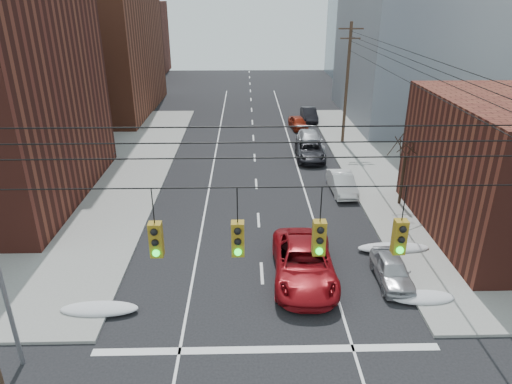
{
  "coord_description": "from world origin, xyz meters",
  "views": [
    {
      "loc": [
        -0.76,
        -7.79,
        13.17
      ],
      "look_at": [
        -0.21,
        15.57,
        3.0
      ],
      "focal_mm": 32.0,
      "sensor_mm": 36.0,
      "label": 1
    }
  ],
  "objects_px": {
    "parked_car_b": "(342,183)",
    "lot_car_b": "(85,152)",
    "parked_car_d": "(310,141)",
    "parked_car_f": "(309,114)",
    "lot_car_d": "(53,151)",
    "red_pickup": "(304,263)",
    "parked_car_c": "(310,151)",
    "parked_car_e": "(298,123)",
    "parked_car_a": "(392,270)",
    "lot_car_a": "(59,171)"
  },
  "relations": [
    {
      "from": "parked_car_b",
      "to": "lot_car_b",
      "type": "height_order",
      "value": "lot_car_b"
    },
    {
      "from": "parked_car_d",
      "to": "parked_car_f",
      "type": "relative_size",
      "value": 1.23
    },
    {
      "from": "lot_car_d",
      "to": "parked_car_d",
      "type": "bearing_deg",
      "value": -87.35
    },
    {
      "from": "parked_car_b",
      "to": "parked_car_d",
      "type": "distance_m",
      "value": 10.1
    },
    {
      "from": "red_pickup",
      "to": "parked_car_c",
      "type": "relative_size",
      "value": 1.24
    },
    {
      "from": "parked_car_e",
      "to": "red_pickup",
      "type": "bearing_deg",
      "value": -103.49
    },
    {
      "from": "parked_car_a",
      "to": "parked_car_b",
      "type": "xyz_separation_m",
      "value": [
        -0.28,
        11.14,
        0.05
      ]
    },
    {
      "from": "red_pickup",
      "to": "lot_car_d",
      "type": "xyz_separation_m",
      "value": [
        -19.4,
        18.48,
        -0.09
      ]
    },
    {
      "from": "lot_car_a",
      "to": "parked_car_f",
      "type": "bearing_deg",
      "value": -27.78
    },
    {
      "from": "parked_car_d",
      "to": "lot_car_a",
      "type": "xyz_separation_m",
      "value": [
        -20.2,
        -7.17,
        -0.03
      ]
    },
    {
      "from": "lot_car_a",
      "to": "lot_car_b",
      "type": "xyz_separation_m",
      "value": [
        0.61,
        4.36,
        0.08
      ]
    },
    {
      "from": "parked_car_e",
      "to": "parked_car_b",
      "type": "bearing_deg",
      "value": -93.4
    },
    {
      "from": "parked_car_a",
      "to": "lot_car_d",
      "type": "relative_size",
      "value": 1.0
    },
    {
      "from": "parked_car_d",
      "to": "parked_car_e",
      "type": "xyz_separation_m",
      "value": [
        -0.36,
        6.89,
        -0.13
      ]
    },
    {
      "from": "lot_car_b",
      "to": "parked_car_f",
      "type": "bearing_deg",
      "value": -48.42
    },
    {
      "from": "parked_car_e",
      "to": "lot_car_d",
      "type": "distance_m",
      "value": 23.99
    },
    {
      "from": "parked_car_d",
      "to": "parked_car_f",
      "type": "distance_m",
      "value": 10.31
    },
    {
      "from": "parked_car_a",
      "to": "lot_car_a",
      "type": "xyz_separation_m",
      "value": [
        -21.45,
        14.03,
        0.1
      ]
    },
    {
      "from": "parked_car_e",
      "to": "lot_car_b",
      "type": "relative_size",
      "value": 0.77
    },
    {
      "from": "parked_car_e",
      "to": "lot_car_d",
      "type": "relative_size",
      "value": 0.99
    },
    {
      "from": "parked_car_a",
      "to": "parked_car_e",
      "type": "bearing_deg",
      "value": 94.01
    },
    {
      "from": "lot_car_d",
      "to": "parked_car_e",
      "type": "bearing_deg",
      "value": -70.67
    },
    {
      "from": "lot_car_a",
      "to": "lot_car_b",
      "type": "relative_size",
      "value": 0.75
    },
    {
      "from": "parked_car_a",
      "to": "lot_car_d",
      "type": "distance_m",
      "value": 30.3
    },
    {
      "from": "parked_car_f",
      "to": "lot_car_a",
      "type": "distance_m",
      "value": 27.62
    },
    {
      "from": "parked_car_c",
      "to": "lot_car_d",
      "type": "distance_m",
      "value": 22.14
    },
    {
      "from": "parked_car_c",
      "to": "lot_car_a",
      "type": "distance_m",
      "value": 20.34
    },
    {
      "from": "parked_car_b",
      "to": "lot_car_a",
      "type": "xyz_separation_m",
      "value": [
        -21.17,
        2.89,
        0.05
      ]
    },
    {
      "from": "lot_car_b",
      "to": "lot_car_d",
      "type": "xyz_separation_m",
      "value": [
        -2.89,
        0.44,
        -0.03
      ]
    },
    {
      "from": "parked_car_a",
      "to": "parked_car_e",
      "type": "height_order",
      "value": "parked_car_a"
    },
    {
      "from": "red_pickup",
      "to": "parked_car_e",
      "type": "xyz_separation_m",
      "value": [
        2.73,
        27.74,
        -0.24
      ]
    },
    {
      "from": "parked_car_a",
      "to": "parked_car_d",
      "type": "relative_size",
      "value": 0.71
    },
    {
      "from": "lot_car_a",
      "to": "lot_car_b",
      "type": "bearing_deg",
      "value": 15.23
    },
    {
      "from": "parked_car_a",
      "to": "parked_car_e",
      "type": "distance_m",
      "value": 28.13
    },
    {
      "from": "parked_car_f",
      "to": "parked_car_a",
      "type": "bearing_deg",
      "value": -90.83
    },
    {
      "from": "red_pickup",
      "to": "lot_car_a",
      "type": "xyz_separation_m",
      "value": [
        -17.12,
        13.68,
        -0.14
      ]
    },
    {
      "from": "parked_car_d",
      "to": "parked_car_e",
      "type": "bearing_deg",
      "value": 93.06
    },
    {
      "from": "parked_car_a",
      "to": "parked_car_c",
      "type": "bearing_deg",
      "value": 95.7
    },
    {
      "from": "lot_car_d",
      "to": "parked_car_a",
      "type": "bearing_deg",
      "value": -131.78
    },
    {
      "from": "parked_car_a",
      "to": "parked_car_b",
      "type": "height_order",
      "value": "parked_car_b"
    },
    {
      "from": "parked_car_c",
      "to": "lot_car_b",
      "type": "xyz_separation_m",
      "value": [
        -19.24,
        -0.08,
        0.12
      ]
    },
    {
      "from": "red_pickup",
      "to": "parked_car_a",
      "type": "bearing_deg",
      "value": -2.65
    },
    {
      "from": "parked_car_a",
      "to": "lot_car_a",
      "type": "bearing_deg",
      "value": 147.56
    },
    {
      "from": "parked_car_c",
      "to": "parked_car_d",
      "type": "relative_size",
      "value": 0.96
    },
    {
      "from": "parked_car_d",
      "to": "lot_car_d",
      "type": "xyz_separation_m",
      "value": [
        -22.49,
        -2.37,
        0.02
      ]
    },
    {
      "from": "parked_car_a",
      "to": "parked_car_f",
      "type": "height_order",
      "value": "parked_car_f"
    },
    {
      "from": "parked_car_c",
      "to": "lot_car_b",
      "type": "bearing_deg",
      "value": -177.31
    },
    {
      "from": "parked_car_e",
      "to": "parked_car_f",
      "type": "distance_m",
      "value": 3.71
    },
    {
      "from": "lot_car_d",
      "to": "parked_car_c",
      "type": "bearing_deg",
      "value": -94.28
    },
    {
      "from": "lot_car_a",
      "to": "parked_car_b",
      "type": "bearing_deg",
      "value": -74.61
    }
  ]
}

